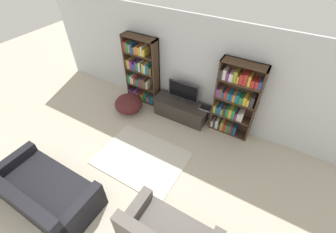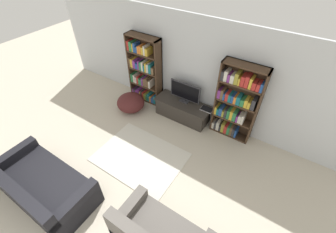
{
  "view_description": "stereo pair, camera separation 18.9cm",
  "coord_description": "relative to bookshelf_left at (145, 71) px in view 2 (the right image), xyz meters",
  "views": [
    {
      "loc": [
        1.86,
        -0.21,
        4.09
      ],
      "look_at": [
        -0.04,
        3.04,
        0.7
      ],
      "focal_mm": 24.0,
      "sensor_mm": 36.0,
      "label": 1
    },
    {
      "loc": [
        2.02,
        -0.11,
        4.09
      ],
      "look_at": [
        -0.04,
        3.04,
        0.7
      ],
      "focal_mm": 24.0,
      "sensor_mm": 36.0,
      "label": 2
    }
  ],
  "objects": [
    {
      "name": "couch_left_sectional",
      "position": [
        0.29,
        -3.57,
        -0.62
      ],
      "size": [
        2.0,
        1.0,
        0.85
      ],
      "color": "black",
      "rests_on": "ground_plane"
    },
    {
      "name": "television",
      "position": [
        1.33,
        -0.08,
        -0.13
      ],
      "size": [
        0.83,
        0.16,
        0.55
      ],
      "color": "#2D2D33",
      "rests_on": "tv_stand"
    },
    {
      "name": "wall_back",
      "position": [
        1.47,
        0.18,
        0.4
      ],
      "size": [
        8.8,
        0.06,
        2.6
      ],
      "color": "silver",
      "rests_on": "ground_plane"
    },
    {
      "name": "bookshelf_right",
      "position": [
        2.6,
        0.0,
        0.03
      ],
      "size": [
        0.96,
        0.3,
        1.91
      ],
      "color": "#422D1E",
      "rests_on": "ground_plane"
    },
    {
      "name": "area_rug",
      "position": [
        1.23,
        -1.86,
        -0.9
      ],
      "size": [
        1.9,
        1.43,
        0.02
      ],
      "color": "beige",
      "rests_on": "ground_plane"
    },
    {
      "name": "tv_stand",
      "position": [
        1.33,
        -0.16,
        -0.66
      ],
      "size": [
        1.47,
        0.55,
        0.49
      ],
      "color": "#332D28",
      "rests_on": "ground_plane"
    },
    {
      "name": "bookshelf_left",
      "position": [
        0.0,
        0.0,
        0.0
      ],
      "size": [
        0.96,
        0.3,
        1.91
      ],
      "color": "#422D1E",
      "rests_on": "ground_plane"
    },
    {
      "name": "laptop",
      "position": [
        1.96,
        -0.07,
        -0.4
      ],
      "size": [
        0.3,
        0.21,
        0.03
      ],
      "color": "#B7B7BC",
      "rests_on": "tv_stand"
    },
    {
      "name": "beanbag_ottoman",
      "position": [
        -0.03,
        -0.66,
        -0.67
      ],
      "size": [
        0.76,
        0.76,
        0.47
      ],
      "primitive_type": "ellipsoid",
      "color": "#4C1E1E",
      "rests_on": "ground_plane"
    }
  ]
}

